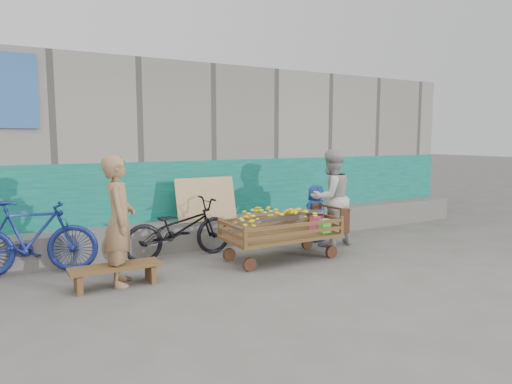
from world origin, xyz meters
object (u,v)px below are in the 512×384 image
vendor_man (119,221)px  child (316,213)px  banana_cart (279,224)px  woman (331,198)px  bicycle_dark (179,229)px  bicycle_blue (31,238)px  bench (116,271)px

vendor_man → child: size_ratio=1.61×
banana_cart → woman: size_ratio=1.15×
bicycle_dark → vendor_man: bearing=124.1°
vendor_man → bicycle_dark: size_ratio=0.93×
bicycle_dark → bicycle_blue: bicycle_blue is taller
banana_cart → child: size_ratio=1.87×
banana_cart → child: bearing=31.1°
banana_cart → bicycle_blue: bicycle_blue is taller
bicycle_dark → bicycle_blue: 1.97m
vendor_man → child: bearing=-62.2°
vendor_man → bicycle_dark: 1.35m
vendor_man → bench: bearing=150.2°
bicycle_blue → bench: bearing=-128.4°
bench → child: child is taller
vendor_man → woman: (3.50, 0.33, 0.01)m
child → bicycle_blue: (-4.41, 0.22, 0.00)m
woman → bench: bearing=6.1°
child → bicycle_blue: size_ratio=0.60×
bicycle_dark → bench: bearing=124.7°
woman → bicycle_dark: 2.52m
child → bicycle_dark: (-2.45, 0.06, -0.05)m
woman → bicycle_dark: bearing=-11.1°
woman → child: woman is taller
vendor_man → child: (3.49, 0.72, -0.30)m
bench → banana_cart: bearing=1.7°
child → bicycle_blue: bearing=-10.8°
bench → bicycle_blue: 1.35m
bicycle_blue → bicycle_dark: bearing=-82.0°
banana_cart → bench: banana_cart is taller
bench → woman: bearing=6.5°
child → bicycle_dark: child is taller
bench → bicycle_blue: bicycle_blue is taller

